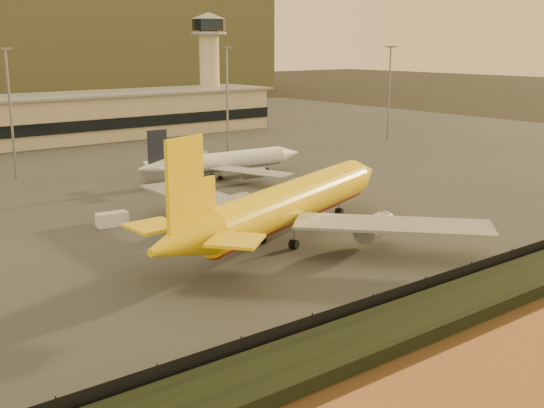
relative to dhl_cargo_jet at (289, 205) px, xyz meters
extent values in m
plane|color=black|center=(-4.48, -12.51, -5.22)|extent=(900.00, 900.00, 0.00)
cube|color=black|center=(-4.48, -29.51, -4.52)|extent=(320.00, 7.00, 1.40)
cube|color=#2D2D2D|center=(-4.48, 82.49, -5.12)|extent=(320.00, 220.00, 0.20)
cube|color=black|center=(-4.48, -25.51, -3.92)|extent=(300.00, 0.05, 2.20)
cube|color=black|center=(-4.48, 101.29, -0.02)|extent=(160.00, 0.60, 3.00)
cylinder|color=tan|center=(65.52, 118.49, 9.98)|extent=(6.40, 6.40, 30.00)
cylinder|color=black|center=(65.52, 118.49, 26.73)|extent=(10.40, 10.40, 3.50)
cone|color=gray|center=(65.52, 118.49, 29.48)|extent=(11.20, 11.20, 2.00)
cylinder|color=gray|center=(65.52, 118.49, 24.18)|extent=(11.20, 11.20, 0.80)
cylinder|color=slate|center=(-14.48, 67.49, 7.48)|extent=(0.50, 0.50, 25.00)
cube|color=slate|center=(-14.48, 67.49, 20.18)|extent=(2.20, 2.20, 0.40)
cylinder|color=slate|center=(35.52, 65.49, 7.48)|extent=(0.50, 0.50, 25.00)
cube|color=slate|center=(35.52, 65.49, 20.18)|extent=(2.20, 2.20, 0.40)
cylinder|color=slate|center=(85.52, 59.49, 7.48)|extent=(0.50, 0.50, 25.00)
cube|color=slate|center=(85.52, 59.49, 20.18)|extent=(2.20, 2.20, 0.40)
cube|color=brown|center=(85.52, 327.49, 29.78)|extent=(220.00, 160.00, 70.00)
cylinder|color=yellow|center=(0.96, 0.36, 0.30)|extent=(38.36, 18.76, 5.61)
cylinder|color=#A51709|center=(0.96, 0.36, -0.68)|extent=(36.92, 17.23, 4.38)
cone|color=yellow|center=(22.71, 8.42, 0.30)|extent=(9.03, 7.88, 5.61)
cone|color=yellow|center=(-21.79, -8.08, 0.72)|extent=(11.05, 8.63, 5.61)
cube|color=yellow|center=(-20.78, -7.71, 6.90)|extent=(5.72, 2.48, 9.82)
cube|color=yellow|center=(-21.72, -2.07, 1.15)|extent=(5.61, 5.55, 0.34)
cube|color=yellow|center=(-17.82, -12.59, 1.15)|extent=(7.54, 7.53, 0.34)
cube|color=gray|center=(-5.24, 13.99, -0.68)|extent=(8.25, 24.48, 0.34)
cylinder|color=gray|center=(-1.45, 11.51, -2.22)|extent=(7.14, 5.14, 3.09)
cube|color=gray|center=(5.15, -14.03, -0.68)|extent=(21.93, 23.03, 0.34)
cylinder|color=gray|center=(6.41, -9.67, -2.22)|extent=(7.14, 5.14, 3.09)
cylinder|color=black|center=(14.87, 5.51, -4.41)|extent=(1.50, 1.35, 1.23)
cylinder|color=slate|center=(14.87, 5.51, -3.76)|extent=(0.22, 0.22, 2.52)
cylinder|color=black|center=(-1.95, -3.42, -4.41)|extent=(1.50, 1.35, 1.23)
cylinder|color=slate|center=(-1.95, -3.42, -3.76)|extent=(0.22, 0.22, 2.52)
cylinder|color=black|center=(-3.71, 1.32, -4.41)|extent=(1.50, 1.35, 1.23)
cylinder|color=slate|center=(-3.71, 1.32, -3.76)|extent=(0.22, 0.22, 2.52)
cylinder|color=white|center=(19.13, 42.11, -1.66)|extent=(25.67, 4.84, 3.55)
cylinder|color=gray|center=(19.13, 42.11, -2.28)|extent=(24.93, 4.02, 2.77)
cone|color=white|center=(34.36, 41.33, -1.66)|extent=(5.14, 3.79, 3.55)
cone|color=white|center=(3.20, 42.92, -1.39)|extent=(6.55, 3.87, 3.55)
cube|color=#1B1E32|center=(3.91, 42.88, 2.51)|extent=(3.91, 0.48, 6.20)
cube|color=white|center=(4.79, 46.39, -1.12)|extent=(4.51, 4.41, 0.21)
cube|color=white|center=(4.43, 39.30, -1.12)|extent=(4.30, 4.17, 0.21)
cube|color=gray|center=(18.92, 51.88, -2.28)|extent=(11.22, 16.56, 0.21)
cylinder|color=gray|center=(20.57, 49.40, -3.25)|extent=(4.35, 2.16, 1.95)
cube|color=gray|center=(17.93, 32.41, -2.28)|extent=(9.91, 16.70, 0.21)
cylinder|color=gray|center=(19.82, 34.71, -3.25)|extent=(4.35, 2.16, 1.95)
cylinder|color=black|center=(28.87, 41.61, -4.63)|extent=(0.81, 0.66, 0.78)
cylinder|color=slate|center=(28.87, 41.61, -4.23)|extent=(0.19, 0.19, 1.60)
cylinder|color=black|center=(16.39, 40.65, -4.63)|extent=(0.81, 0.66, 0.78)
cylinder|color=slate|center=(16.39, 40.65, -4.23)|extent=(0.19, 0.19, 1.60)
cylinder|color=black|center=(16.56, 43.84, -4.63)|extent=(0.81, 0.66, 0.78)
cylinder|color=slate|center=(16.56, 43.84, -4.23)|extent=(0.19, 0.19, 1.60)
cube|color=yellow|center=(-4.13, 15.75, -4.01)|extent=(4.94, 3.70, 2.03)
cube|color=white|center=(-15.56, 21.98, -4.01)|extent=(4.72, 2.55, 2.03)
camera|label=1|loc=(-57.44, -68.64, 21.40)|focal=45.00mm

